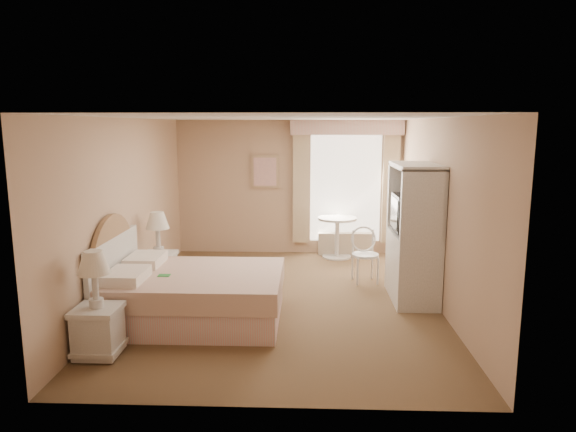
{
  "coord_description": "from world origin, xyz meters",
  "views": [
    {
      "loc": [
        0.34,
        -6.81,
        2.4
      ],
      "look_at": [
        0.07,
        0.3,
        1.14
      ],
      "focal_mm": 32.0,
      "sensor_mm": 36.0,
      "label": 1
    }
  ],
  "objects_px": {
    "nightstand_far": "(159,261)",
    "cafe_chair": "(364,250)",
    "round_table": "(337,231)",
    "armoire": "(414,244)",
    "nightstand_near": "(97,318)",
    "bed": "(189,293)"
  },
  "relations": [
    {
      "from": "cafe_chair",
      "to": "round_table",
      "type": "bearing_deg",
      "value": 94.18
    },
    {
      "from": "nightstand_near",
      "to": "nightstand_far",
      "type": "relative_size",
      "value": 0.98
    },
    {
      "from": "round_table",
      "to": "armoire",
      "type": "bearing_deg",
      "value": -67.73
    },
    {
      "from": "nightstand_far",
      "to": "cafe_chair",
      "type": "relative_size",
      "value": 1.34
    },
    {
      "from": "bed",
      "to": "round_table",
      "type": "xyz_separation_m",
      "value": [
        2.01,
        3.15,
        0.16
      ]
    },
    {
      "from": "bed",
      "to": "round_table",
      "type": "relative_size",
      "value": 2.81
    },
    {
      "from": "nightstand_far",
      "to": "cafe_chair",
      "type": "xyz_separation_m",
      "value": [
        3.07,
        0.52,
        0.06
      ]
    },
    {
      "from": "nightstand_far",
      "to": "cafe_chair",
      "type": "bearing_deg",
      "value": 9.65
    },
    {
      "from": "nightstand_far",
      "to": "nightstand_near",
      "type": "bearing_deg",
      "value": -90.0
    },
    {
      "from": "nightstand_far",
      "to": "armoire",
      "type": "distance_m",
      "value": 3.68
    },
    {
      "from": "cafe_chair",
      "to": "nightstand_near",
      "type": "bearing_deg",
      "value": -147.15
    },
    {
      "from": "nightstand_near",
      "to": "armoire",
      "type": "xyz_separation_m",
      "value": [
        3.65,
        1.96,
        0.36
      ]
    },
    {
      "from": "round_table",
      "to": "cafe_chair",
      "type": "xyz_separation_m",
      "value": [
        0.34,
        -1.43,
        -0.01
      ]
    },
    {
      "from": "nightstand_near",
      "to": "nightstand_far",
      "type": "distance_m",
      "value": 2.26
    },
    {
      "from": "cafe_chair",
      "to": "armoire",
      "type": "relative_size",
      "value": 0.45
    },
    {
      "from": "round_table",
      "to": "nightstand_far",
      "type": "bearing_deg",
      "value": -144.38
    },
    {
      "from": "nightstand_near",
      "to": "round_table",
      "type": "distance_m",
      "value": 5.02
    },
    {
      "from": "bed",
      "to": "cafe_chair",
      "type": "relative_size",
      "value": 2.47
    },
    {
      "from": "round_table",
      "to": "armoire",
      "type": "height_order",
      "value": "armoire"
    },
    {
      "from": "round_table",
      "to": "nightstand_near",
      "type": "bearing_deg",
      "value": -122.95
    },
    {
      "from": "bed",
      "to": "armoire",
      "type": "relative_size",
      "value": 1.11
    },
    {
      "from": "bed",
      "to": "nightstand_near",
      "type": "xyz_separation_m",
      "value": [
        -0.72,
        -1.06,
        0.08
      ]
    }
  ]
}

